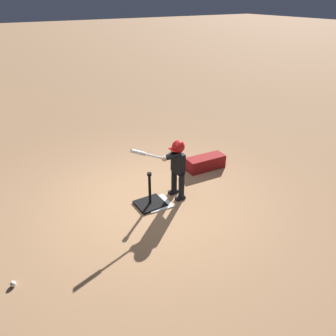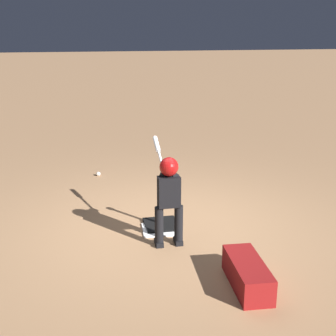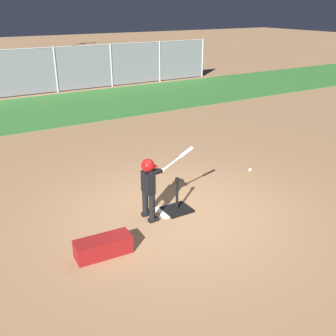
{
  "view_description": "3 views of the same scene",
  "coord_description": "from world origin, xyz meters",
  "px_view_note": "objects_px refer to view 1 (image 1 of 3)",
  "views": [
    {
      "loc": [
        2.3,
        4.37,
        3.33
      ],
      "look_at": [
        -0.25,
        0.19,
        0.71
      ],
      "focal_mm": 35.0,
      "sensor_mm": 36.0,
      "label": 1
    },
    {
      "loc": [
        -5.64,
        1.14,
        2.58
      ],
      "look_at": [
        -0.15,
        0.02,
        0.88
      ],
      "focal_mm": 50.0,
      "sensor_mm": 36.0,
      "label": 2
    },
    {
      "loc": [
        -3.33,
        -5.24,
        3.47
      ],
      "look_at": [
        -0.06,
        0.21,
        0.81
      ],
      "focal_mm": 42.0,
      "sensor_mm": 36.0,
      "label": 3
    }
  ],
  "objects_px": {
    "batting_tee": "(150,201)",
    "batter_child": "(176,162)",
    "equipment_bag": "(205,163)",
    "baseball": "(13,284)"
  },
  "relations": [
    {
      "from": "batting_tee",
      "to": "batter_child",
      "type": "relative_size",
      "value": 0.55
    },
    {
      "from": "batter_child",
      "to": "batting_tee",
      "type": "bearing_deg",
      "value": -1.4
    },
    {
      "from": "batting_tee",
      "to": "batter_child",
      "type": "bearing_deg",
      "value": 178.6
    },
    {
      "from": "batter_child",
      "to": "equipment_bag",
      "type": "height_order",
      "value": "batter_child"
    },
    {
      "from": "batting_tee",
      "to": "equipment_bag",
      "type": "bearing_deg",
      "value": -160.6
    },
    {
      "from": "batter_child",
      "to": "baseball",
      "type": "bearing_deg",
      "value": 13.21
    },
    {
      "from": "batting_tee",
      "to": "baseball",
      "type": "distance_m",
      "value": 2.49
    },
    {
      "from": "equipment_bag",
      "to": "baseball",
      "type": "bearing_deg",
      "value": 21.11
    },
    {
      "from": "batting_tee",
      "to": "equipment_bag",
      "type": "distance_m",
      "value": 1.77
    },
    {
      "from": "batting_tee",
      "to": "equipment_bag",
      "type": "height_order",
      "value": "batting_tee"
    }
  ]
}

